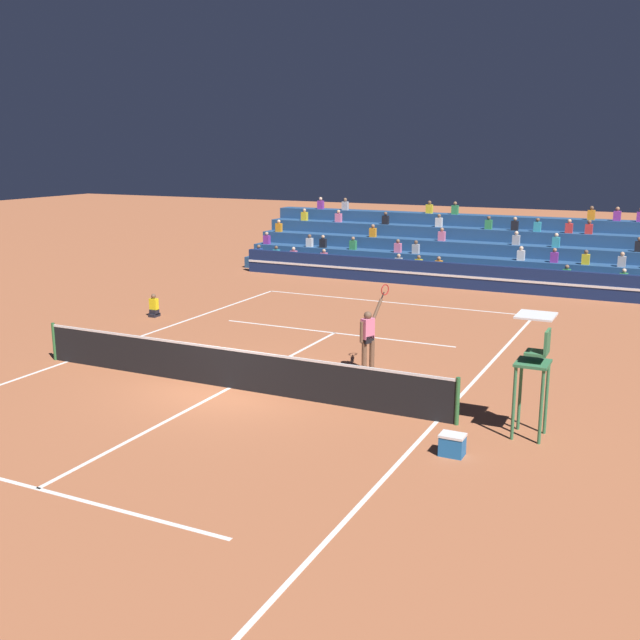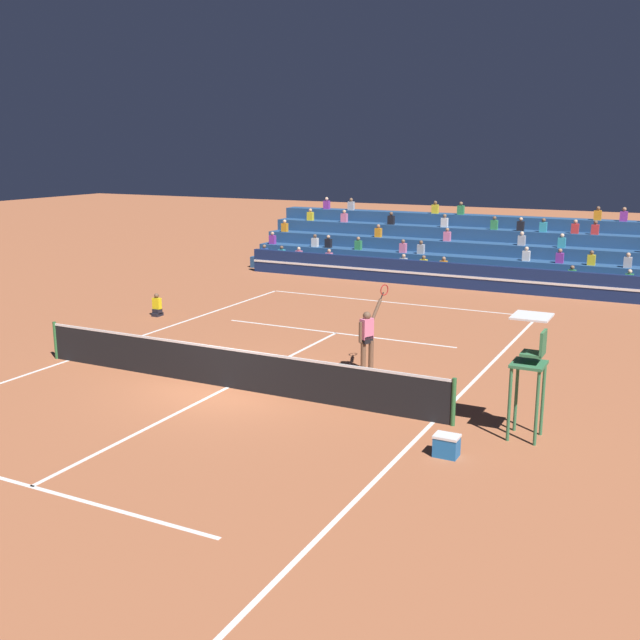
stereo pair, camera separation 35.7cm
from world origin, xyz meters
name	(u,v)px [view 2 (the right image)]	position (x,y,z in m)	size (l,w,h in m)	color
ground_plane	(228,387)	(0.00, 0.00, 0.00)	(120.00, 120.00, 0.00)	#AD603D
court_lines	(228,387)	(0.00, 0.00, 0.00)	(11.10, 23.90, 0.01)	white
tennis_net	(227,367)	(0.00, 0.00, 0.54)	(12.00, 0.10, 1.10)	#2D6B38
sponsor_banner_wall	(430,274)	(0.00, 16.00, 0.55)	(18.00, 0.26, 1.10)	navy
bleacher_stand	(455,252)	(0.00, 19.80, 1.02)	(19.65, 4.75, 3.38)	navy
umpire_chair	(531,360)	(7.56, 0.00, 1.72)	(0.76, 0.84, 2.67)	#337047
ball_kid_courtside	(157,307)	(-6.91, 5.78, 0.33)	(0.30, 0.36, 0.84)	black
tennis_player	(367,338)	(2.67, 2.81, 0.99)	(0.57, 1.10, 2.43)	brown
tennis_ball	(317,367)	(1.28, 2.55, 0.03)	(0.07, 0.07, 0.07)	#C6DB33
equipment_cooler	(447,446)	(6.33, -1.69, 0.23)	(0.50, 0.38, 0.45)	#1E66B2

